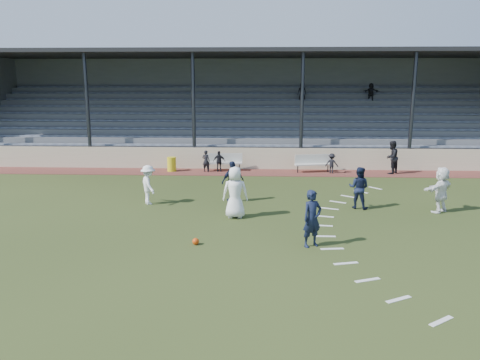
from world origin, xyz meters
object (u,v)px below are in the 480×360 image
at_px(bench_left, 224,160).
at_px(trash_bin, 172,164).
at_px(bench_right, 313,162).
at_px(player_white_lead, 235,192).
at_px(official, 392,157).
at_px(football, 196,241).
at_px(player_navy_lead, 312,219).

bearing_deg(bench_left, trash_bin, -177.52).
bearing_deg(bench_right, player_white_lead, -124.50).
distance_m(bench_left, official, 9.01).
distance_m(football, player_white_lead, 3.24).
height_order(football, player_white_lead, player_white_lead).
distance_m(bench_left, trash_bin, 2.89).
height_order(player_white_lead, official, player_white_lead).
relative_size(trash_bin, football, 3.74).
bearing_deg(official, football, 3.89).
bearing_deg(bench_right, trash_bin, 169.87).
distance_m(bench_right, player_navy_lead, 11.78).
bearing_deg(football, trash_bin, 104.17).
height_order(bench_left, player_white_lead, player_white_lead).
bearing_deg(player_white_lead, bench_right, -113.61).
distance_m(bench_right, football, 12.68).
xyz_separation_m(trash_bin, player_navy_lead, (6.44, -11.54, 0.46)).
distance_m(player_white_lead, player_navy_lead, 3.84).
bearing_deg(official, trash_bin, -48.69).
height_order(bench_right, official, official).
xyz_separation_m(bench_right, trash_bin, (-7.73, -0.16, -0.17)).
bearing_deg(official, player_white_lead, -1.01).
xyz_separation_m(bench_left, football, (0.05, -11.89, -0.48)).
bearing_deg(player_white_lead, trash_bin, -65.68).
bearing_deg(bench_left, player_navy_lead, -77.30).
bearing_deg(player_navy_lead, trash_bin, 89.83).
bearing_deg(bench_left, bench_right, -6.03).
bearing_deg(bench_right, football, -123.62).
bearing_deg(bench_right, bench_left, 166.70).
height_order(trash_bin, player_white_lead, player_white_lead).
xyz_separation_m(football, player_white_lead, (1.05, 2.95, 0.84)).
relative_size(bench_left, bench_right, 0.99).
bearing_deg(trash_bin, official, -0.64).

